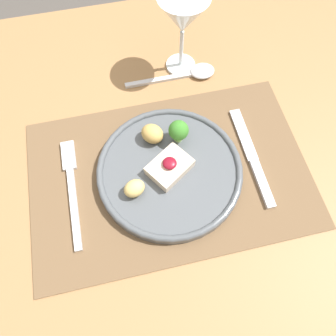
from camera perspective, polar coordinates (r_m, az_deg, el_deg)
ground_plane at (r=1.34m, az=0.12°, el=-15.10°), size 8.00×8.00×0.00m
dining_table at (r=0.69m, az=0.23°, el=-4.82°), size 1.17×0.95×0.77m
placemat at (r=0.59m, az=0.27°, el=-0.98°), size 0.50×0.32×0.00m
dinner_plate at (r=0.58m, az=-0.10°, el=-0.07°), size 0.26×0.26×0.06m
fork at (r=0.60m, az=-16.44°, el=-2.69°), size 0.02×0.21×0.01m
knife at (r=0.62m, az=14.75°, el=0.97°), size 0.02×0.21×0.01m
spoon at (r=0.72m, az=4.26°, el=16.18°), size 0.19×0.04×0.02m
wine_glass_near at (r=0.65m, az=2.61°, el=24.74°), size 0.10×0.10×0.17m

